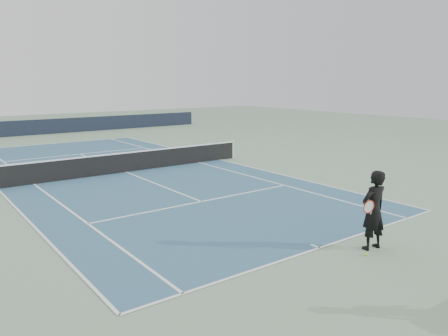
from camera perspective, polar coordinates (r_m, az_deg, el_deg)
ground at (r=21.11m, az=-12.69°, el=-0.55°), size 80.00×80.00×0.00m
court_surface at (r=21.11m, az=-12.69°, el=-0.53°), size 10.97×23.77×0.01m
tennis_net at (r=21.01m, az=-12.75°, el=0.80°), size 12.90×0.10×1.07m
windscreen_far at (r=37.92m, az=-23.93°, el=4.85°), size 30.00×0.25×1.20m
tennis_player at (r=11.72m, az=18.94°, el=-5.23°), size 0.86×0.63×2.06m
tennis_ball at (r=11.53m, az=18.04°, el=-10.67°), size 0.07×0.07×0.07m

